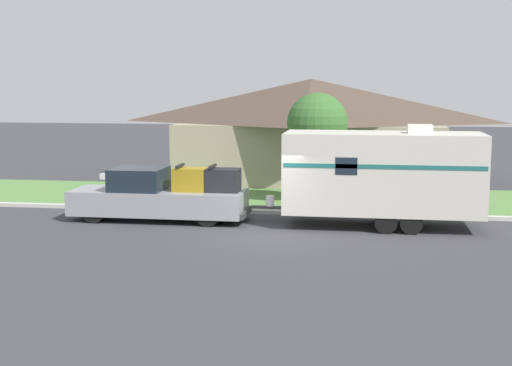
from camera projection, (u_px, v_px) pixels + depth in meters
ground_plane at (262, 235)px, 22.72m from camera, size 120.00×120.00×0.00m
curb_strip at (277, 212)px, 26.38m from camera, size 80.00×0.30×0.14m
lawn_strip at (288, 198)px, 29.96m from camera, size 80.00×7.00×0.03m
house_across_street at (311, 128)px, 35.46m from camera, size 13.58×7.72×5.02m
pickup_truck at (160, 196)px, 25.09m from camera, size 6.25×2.00×1.99m
travel_trailer at (383, 173)px, 23.77m from camera, size 7.71×2.43×3.46m
mailbox at (107, 181)px, 28.02m from camera, size 0.48×0.20×1.28m
tree_in_yard at (317, 124)px, 28.02m from camera, size 2.41×2.41×4.44m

